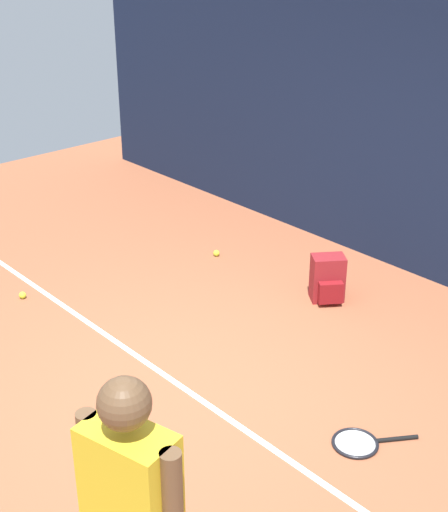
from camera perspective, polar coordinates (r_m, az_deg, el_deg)
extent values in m
plane|color=#9E5638|center=(5.75, -3.00, -10.21)|extent=(12.00, 12.00, 0.00)
cube|color=#141E38|center=(7.24, 15.57, 8.44)|extent=(10.00, 0.10, 2.69)
cube|color=white|center=(5.75, -2.97, -10.18)|extent=(9.00, 0.05, 0.00)
cube|color=yellow|center=(3.24, -7.22, -17.46)|extent=(0.44, 0.31, 0.60)
sphere|color=brown|center=(2.96, -7.68, -11.19)|extent=(0.22, 0.22, 0.22)
cylinder|color=brown|center=(3.36, -10.17, -16.03)|extent=(0.09, 0.09, 0.62)
cylinder|color=black|center=(5.39, 13.17, -13.54)|extent=(0.19, 0.27, 0.03)
torus|color=black|center=(5.30, 10.06, -14.00)|extent=(0.45, 0.45, 0.02)
cylinder|color=#B2B2B2|center=(5.30, 10.06, -14.00)|extent=(0.38, 0.38, 0.00)
cube|color=maroon|center=(6.93, 7.97, -1.68)|extent=(0.34, 0.36, 0.44)
cube|color=maroon|center=(6.84, 8.20, -2.81)|extent=(0.19, 0.22, 0.20)
sphere|color=#CCE033|center=(7.79, -0.59, 0.22)|extent=(0.07, 0.07, 0.07)
sphere|color=#CCE033|center=(7.21, -15.25, -2.93)|extent=(0.07, 0.07, 0.07)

